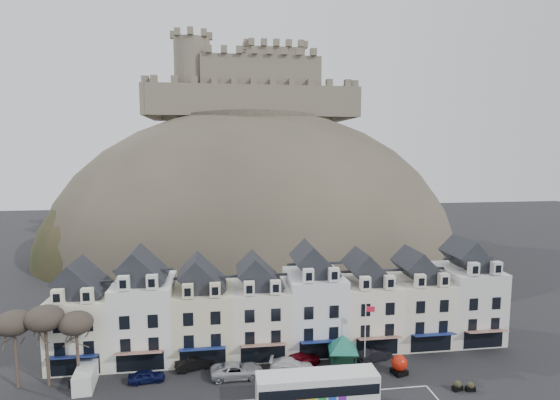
{
  "coord_description": "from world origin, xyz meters",
  "views": [
    {
      "loc": [
        -8.0,
        -35.34,
        24.58
      ],
      "look_at": [
        0.23,
        24.0,
        17.52
      ],
      "focal_mm": 28.0,
      "sensor_mm": 36.0,
      "label": 1
    }
  ],
  "objects_px": {
    "car_black": "(195,362)",
    "car_white": "(292,365)",
    "bus": "(317,388)",
    "car_maroon": "(301,359)",
    "bus_shelter": "(343,343)",
    "car_silver": "(237,370)",
    "white_van": "(86,377)",
    "car_charcoal": "(374,354)",
    "flagpole": "(366,331)",
    "car_navy": "(147,376)",
    "red_buoy": "(399,364)"
  },
  "relations": [
    {
      "from": "car_black",
      "to": "car_white",
      "type": "relative_size",
      "value": 0.91
    },
    {
      "from": "bus",
      "to": "car_white",
      "type": "bearing_deg",
      "value": 101.4
    },
    {
      "from": "car_maroon",
      "to": "bus_shelter",
      "type": "bearing_deg",
      "value": -128.95
    },
    {
      "from": "bus",
      "to": "car_silver",
      "type": "xyz_separation_m",
      "value": [
        -7.42,
        6.34,
        -1.04
      ]
    },
    {
      "from": "bus_shelter",
      "to": "white_van",
      "type": "distance_m",
      "value": 27.5
    },
    {
      "from": "car_maroon",
      "to": "car_charcoal",
      "type": "bearing_deg",
      "value": -110.08
    },
    {
      "from": "car_silver",
      "to": "flagpole",
      "type": "bearing_deg",
      "value": -88.58
    },
    {
      "from": "flagpole",
      "to": "car_white",
      "type": "bearing_deg",
      "value": 179.7
    },
    {
      "from": "car_navy",
      "to": "car_white",
      "type": "distance_m",
      "value": 15.6
    },
    {
      "from": "bus_shelter",
      "to": "car_silver",
      "type": "distance_m",
      "value": 12.01
    },
    {
      "from": "car_black",
      "to": "car_silver",
      "type": "height_order",
      "value": "car_silver"
    },
    {
      "from": "bus",
      "to": "car_navy",
      "type": "distance_m",
      "value": 18.24
    },
    {
      "from": "bus",
      "to": "red_buoy",
      "type": "distance_m",
      "value": 11.23
    },
    {
      "from": "bus_shelter",
      "to": "car_navy",
      "type": "xyz_separation_m",
      "value": [
        -21.29,
        0.34,
        -2.5
      ]
    },
    {
      "from": "car_navy",
      "to": "car_white",
      "type": "bearing_deg",
      "value": -95.49
    },
    {
      "from": "car_navy",
      "to": "red_buoy",
      "type": "bearing_deg",
      "value": -100.62
    },
    {
      "from": "flagpole",
      "to": "car_black",
      "type": "relative_size",
      "value": 1.64
    },
    {
      "from": "bus_shelter",
      "to": "car_silver",
      "type": "height_order",
      "value": "bus_shelter"
    },
    {
      "from": "red_buoy",
      "to": "car_white",
      "type": "distance_m",
      "value": 11.8
    },
    {
      "from": "bus_shelter",
      "to": "car_black",
      "type": "xyz_separation_m",
      "value": [
        -16.33,
        2.5,
        -2.41
      ]
    },
    {
      "from": "flagpole",
      "to": "car_maroon",
      "type": "xyz_separation_m",
      "value": [
        -7.28,
        0.98,
        -3.37
      ]
    },
    {
      "from": "car_black",
      "to": "flagpole",
      "type": "bearing_deg",
      "value": -113.81
    },
    {
      "from": "bus",
      "to": "bus_shelter",
      "type": "xyz_separation_m",
      "value": [
        4.35,
        6.34,
        1.31
      ]
    },
    {
      "from": "car_navy",
      "to": "car_maroon",
      "type": "height_order",
      "value": "car_maroon"
    },
    {
      "from": "car_silver",
      "to": "car_white",
      "type": "height_order",
      "value": "car_silver"
    },
    {
      "from": "car_white",
      "to": "car_charcoal",
      "type": "bearing_deg",
      "value": -70.15
    },
    {
      "from": "bus_shelter",
      "to": "car_black",
      "type": "distance_m",
      "value": 16.7
    },
    {
      "from": "car_charcoal",
      "to": "white_van",
      "type": "bearing_deg",
      "value": 72.03
    },
    {
      "from": "bus_shelter",
      "to": "red_buoy",
      "type": "bearing_deg",
      "value": -7.48
    },
    {
      "from": "car_black",
      "to": "car_charcoal",
      "type": "xyz_separation_m",
      "value": [
        20.55,
        -0.91,
        -0.0
      ]
    },
    {
      "from": "car_navy",
      "to": "car_silver",
      "type": "xyz_separation_m",
      "value": [
        9.51,
        -0.34,
        0.14
      ]
    },
    {
      "from": "car_charcoal",
      "to": "car_white",
      "type": "bearing_deg",
      "value": 75.9
    },
    {
      "from": "car_navy",
      "to": "car_maroon",
      "type": "relative_size",
      "value": 0.82
    },
    {
      "from": "bus",
      "to": "car_navy",
      "type": "bearing_deg",
      "value": 158.9
    },
    {
      "from": "car_silver",
      "to": "car_charcoal",
      "type": "relative_size",
      "value": 1.26
    },
    {
      "from": "bus",
      "to": "white_van",
      "type": "distance_m",
      "value": 24.02
    },
    {
      "from": "car_navy",
      "to": "car_charcoal",
      "type": "height_order",
      "value": "car_charcoal"
    },
    {
      "from": "car_silver",
      "to": "car_maroon",
      "type": "relative_size",
      "value": 1.21
    },
    {
      "from": "car_black",
      "to": "car_white",
      "type": "height_order",
      "value": "car_black"
    },
    {
      "from": "white_van",
      "to": "car_maroon",
      "type": "relative_size",
      "value": 0.98
    },
    {
      "from": "bus_shelter",
      "to": "car_navy",
      "type": "distance_m",
      "value": 21.43
    },
    {
      "from": "flagpole",
      "to": "car_white",
      "type": "xyz_separation_m",
      "value": [
        -8.48,
        0.04,
        -3.44
      ]
    },
    {
      "from": "flagpole",
      "to": "car_white",
      "type": "relative_size",
      "value": 1.49
    },
    {
      "from": "car_black",
      "to": "car_white",
      "type": "xyz_separation_m",
      "value": [
        10.65,
        -1.98,
        -0.02
      ]
    },
    {
      "from": "flagpole",
      "to": "car_black",
      "type": "height_order",
      "value": "flagpole"
    },
    {
      "from": "car_silver",
      "to": "car_navy",
      "type": "bearing_deg",
      "value": 87.52
    },
    {
      "from": "car_maroon",
      "to": "car_silver",
      "type": "bearing_deg",
      "value": 80.35
    },
    {
      "from": "red_buoy",
      "to": "car_silver",
      "type": "relative_size",
      "value": 0.39
    },
    {
      "from": "bus_shelter",
      "to": "car_charcoal",
      "type": "height_order",
      "value": "bus_shelter"
    },
    {
      "from": "car_maroon",
      "to": "car_navy",
      "type": "bearing_deg",
      "value": 72.86
    }
  ]
}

